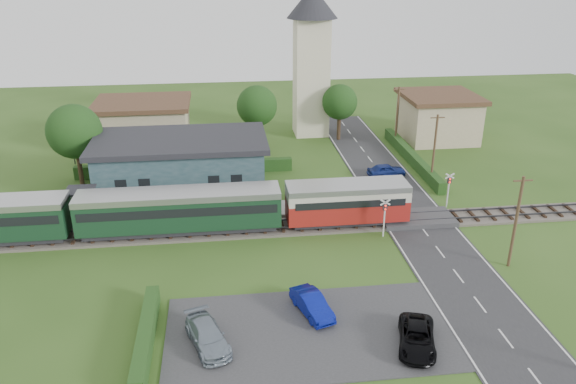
{
  "coord_description": "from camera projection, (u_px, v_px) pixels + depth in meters",
  "views": [
    {
      "loc": [
        -6.06,
        -39.28,
        21.02
      ],
      "look_at": [
        -0.77,
        4.0,
        2.39
      ],
      "focal_mm": 35.0,
      "sensor_mm": 36.0,
      "label": 1
    }
  ],
  "objects": [
    {
      "name": "train",
      "position": [
        139.0,
        212.0,
        44.33
      ],
      "size": [
        43.2,
        2.9,
        3.4
      ],
      "color": "#232328",
      "rests_on": "ground"
    },
    {
      "name": "hedge_station",
      "position": [
        185.0,
        168.0,
        57.57
      ],
      "size": [
        22.0,
        0.8,
        1.3
      ],
      "primitive_type": "cube",
      "color": "#193814",
      "rests_on": "ground"
    },
    {
      "name": "house_west",
      "position": [
        144.0,
        124.0,
        64.84
      ],
      "size": [
        10.8,
        8.8,
        5.5
      ],
      "color": "tan",
      "rests_on": "ground"
    },
    {
      "name": "platform",
      "position": [
        180.0,
        215.0,
        48.34
      ],
      "size": [
        30.0,
        3.0,
        0.45
      ],
      "primitive_type": "cube",
      "color": "gray",
      "rests_on": "ground"
    },
    {
      "name": "hedge_roadside",
      "position": [
        412.0,
        157.0,
        60.75
      ],
      "size": [
        0.8,
        18.0,
        1.2
      ],
      "primitive_type": "cube",
      "color": "#193814",
      "rests_on": "ground"
    },
    {
      "name": "tree_b",
      "position": [
        257.0,
        106.0,
        63.59
      ],
      "size": [
        4.6,
        4.6,
        7.34
      ],
      "color": "#332316",
      "rests_on": "ground"
    },
    {
      "name": "crossing_deck",
      "position": [
        416.0,
        219.0,
        47.65
      ],
      "size": [
        6.2,
        3.4,
        0.45
      ],
      "primitive_type": "cube",
      "color": "#333335",
      "rests_on": "ground"
    },
    {
      "name": "pedestrian_near",
      "position": [
        258.0,
        201.0,
        48.17
      ],
      "size": [
        0.78,
        0.64,
        1.86
      ],
      "primitive_type": "imported",
      "rotation": [
        0.0,
        0.0,
        3.47
      ],
      "color": "gray",
      "rests_on": "platform"
    },
    {
      "name": "streetlamp_east",
      "position": [
        399.0,
        109.0,
        70.03
      ],
      "size": [
        0.3,
        0.3,
        5.15
      ],
      "color": "#3F3F47",
      "rests_on": "ground"
    },
    {
      "name": "car_on_road",
      "position": [
        386.0,
        170.0,
        56.87
      ],
      "size": [
        4.05,
        1.99,
        1.33
      ],
      "primitive_type": "imported",
      "rotation": [
        0.0,
        0.0,
        1.68
      ],
      "color": "navy",
      "rests_on": "road"
    },
    {
      "name": "utility_pole_d",
      "position": [
        397.0,
        116.0,
        65.03
      ],
      "size": [
        1.4,
        0.22,
        7.0
      ],
      "color": "#473321",
      "rests_on": "ground"
    },
    {
      "name": "crossing_signal_far",
      "position": [
        449.0,
        185.0,
        49.48
      ],
      "size": [
        0.84,
        0.28,
        3.28
      ],
      "color": "silver",
      "rests_on": "ground"
    },
    {
      "name": "car_park_dark",
      "position": [
        417.0,
        338.0,
        32.17
      ],
      "size": [
        3.21,
        4.78,
        1.22
      ],
      "primitive_type": "imported",
      "rotation": [
        0.0,
        0.0,
        -0.3
      ],
      "color": "black",
      "rests_on": "car_park"
    },
    {
      "name": "crossing_signal_near",
      "position": [
        385.0,
        212.0,
        44.29
      ],
      "size": [
        0.84,
        0.28,
        3.28
      ],
      "color": "silver",
      "rests_on": "ground"
    },
    {
      "name": "streetlamp_west",
      "position": [
        71.0,
        137.0,
        59.4
      ],
      "size": [
        0.3,
        0.3,
        5.15
      ],
      "color": "#3F3F47",
      "rests_on": "ground"
    },
    {
      "name": "car_park",
      "position": [
        308.0,
        332.0,
        33.66
      ],
      "size": [
        17.0,
        9.0,
        0.08
      ],
      "primitive_type": "cube",
      "color": "#333335",
      "rests_on": "ground"
    },
    {
      "name": "utility_pole_c",
      "position": [
        434.0,
        149.0,
        54.08
      ],
      "size": [
        1.4,
        0.22,
        7.0
      ],
      "color": "#473321",
      "rests_on": "ground"
    },
    {
      "name": "tree_c",
      "position": [
        340.0,
        102.0,
        66.68
      ],
      "size": [
        4.2,
        4.2,
        6.78
      ],
      "color": "#332316",
      "rests_on": "ground"
    },
    {
      "name": "equipment_hut",
      "position": [
        82.0,
        203.0,
        46.84
      ],
      "size": [
        2.3,
        2.3,
        2.55
      ],
      "color": "beige",
      "rests_on": "platform"
    },
    {
      "name": "tree_a",
      "position": [
        74.0,
        132.0,
        53.23
      ],
      "size": [
        5.2,
        5.2,
        8.0
      ],
      "color": "#332316",
      "rests_on": "ground"
    },
    {
      "name": "pedestrian_far",
      "position": [
        97.0,
        211.0,
        46.7
      ],
      "size": [
        0.82,
        0.91,
        1.53
      ],
      "primitive_type": "imported",
      "rotation": [
        0.0,
        0.0,
        1.97
      ],
      "color": "gray",
      "rests_on": "platform"
    },
    {
      "name": "church_tower",
      "position": [
        312.0,
        51.0,
        66.89
      ],
      "size": [
        6.0,
        6.0,
        17.6
      ],
      "color": "beige",
      "rests_on": "ground"
    },
    {
      "name": "utility_pole_b",
      "position": [
        516.0,
        221.0,
        39.48
      ],
      "size": [
        1.4,
        0.22,
        7.0
      ],
      "color": "#473321",
      "rests_on": "ground"
    },
    {
      "name": "car_park_blue",
      "position": [
        312.0,
        304.0,
        35.17
      ],
      "size": [
        2.54,
        4.17,
        1.3
      ],
      "primitive_type": "imported",
      "rotation": [
        0.0,
        0.0,
        0.32
      ],
      "color": "navy",
      "rests_on": "car_park"
    },
    {
      "name": "hedge_carpark",
      "position": [
        146.0,
        337.0,
        32.38
      ],
      "size": [
        0.8,
        9.0,
        1.2
      ],
      "primitive_type": "cube",
      "color": "#193814",
      "rests_on": "ground"
    },
    {
      "name": "road",
      "position": [
        424.0,
        231.0,
        45.9
      ],
      "size": [
        6.0,
        70.0,
        0.05
      ],
      "primitive_type": "cube",
      "color": "#28282B",
      "rests_on": "ground"
    },
    {
      "name": "station_building",
      "position": [
        182.0,
        165.0,
        52.65
      ],
      "size": [
        16.0,
        9.0,
        5.3
      ],
      "color": "#244247",
      "rests_on": "ground"
    },
    {
      "name": "house_east",
      "position": [
        438.0,
        116.0,
        67.83
      ],
      "size": [
        8.8,
        8.8,
        5.5
      ],
      "color": "tan",
      "rests_on": "ground"
    },
    {
      "name": "railway_track",
      "position": [
        300.0,
        226.0,
        46.58
      ],
      "size": [
        76.0,
        3.2,
        0.49
      ],
      "color": "#4C443D",
      "rests_on": "ground"
    },
    {
      "name": "ground",
      "position": [
        304.0,
        238.0,
        44.79
      ],
      "size": [
        120.0,
        120.0,
        0.0
      ],
      "primitive_type": "plane",
      "color": "#2D4C19"
    },
    {
      "name": "car_park_silver",
      "position": [
        208.0,
        336.0,
        32.27
      ],
      "size": [
        3.11,
        4.75,
        1.28
      ],
      "primitive_type": "imported",
      "rotation": [
        0.0,
        0.0,
        0.33
      ],
      "color": "gray",
      "rests_on": "car_park"
    }
  ]
}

